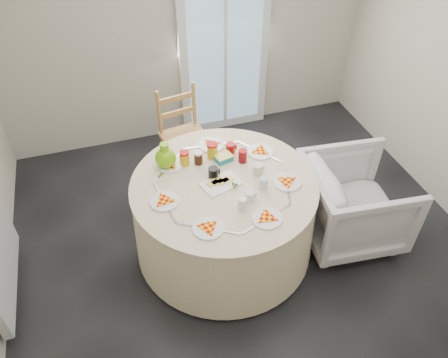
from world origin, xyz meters
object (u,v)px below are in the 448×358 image
object	(u,v)px
table	(224,217)
armchair	(354,202)
green_pitcher	(165,156)
wooden_chair	(185,138)
radiator	(1,262)

from	to	relation	value
table	armchair	bearing A→B (deg)	-9.64
green_pitcher	wooden_chair	bearing A→B (deg)	71.81
wooden_chair	green_pitcher	size ratio (longest dim) A/B	4.36
wooden_chair	green_pitcher	world-z (taller)	green_pitcher
armchair	green_pitcher	world-z (taller)	green_pitcher
table	wooden_chair	xyz separation A→B (m)	(-0.06, 1.06, 0.09)
table	green_pitcher	xyz separation A→B (m)	(-0.39, 0.34, 0.49)
armchair	green_pitcher	size ratio (longest dim) A/B	3.81
armchair	green_pitcher	distance (m)	1.66
table	green_pitcher	bearing A→B (deg)	138.81
green_pitcher	armchair	bearing A→B (deg)	-13.48
radiator	green_pitcher	size ratio (longest dim) A/B	4.52
wooden_chair	armchair	xyz separation A→B (m)	(1.18, -1.25, -0.08)
wooden_chair	armchair	size ratio (longest dim) A/B	1.14
wooden_chair	green_pitcher	bearing A→B (deg)	-123.72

